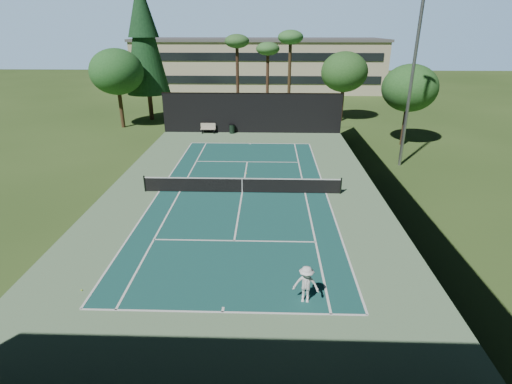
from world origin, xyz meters
TOP-DOWN VIEW (x-y plane):
  - ground at (0.00, 0.00)m, footprint 160.00×160.00m
  - apron_slab at (0.00, 0.00)m, footprint 18.00×32.00m
  - court_surface at (0.00, 0.00)m, footprint 10.97×23.77m
  - court_lines at (0.00, 0.00)m, footprint 11.07×23.87m
  - tennis_net at (0.00, 0.00)m, footprint 12.90×0.10m
  - fence at (0.00, 0.06)m, footprint 18.04×32.05m
  - player at (3.20, -11.10)m, footprint 1.11×0.74m
  - tennis_ball_a at (-5.95, -10.72)m, footprint 0.07×0.07m
  - tennis_ball_b at (-0.00, 1.40)m, footprint 0.06×0.06m
  - tennis_ball_c at (0.08, 3.65)m, footprint 0.08×0.08m
  - tennis_ball_d at (-4.67, 2.03)m, footprint 0.08×0.08m
  - park_bench at (-4.46, 15.64)m, footprint 1.50×0.45m
  - trash_bin at (-2.02, 15.66)m, footprint 0.56×0.56m
  - pine_tree at (-12.00, 22.00)m, footprint 4.80×4.80m
  - palm_a at (-2.00, 24.00)m, footprint 2.80×2.80m
  - palm_b at (1.50, 26.00)m, footprint 2.80×2.80m
  - palm_c at (4.00, 23.00)m, footprint 2.80×2.80m
  - decid_tree_a at (10.00, 22.00)m, footprint 5.12×5.12m
  - decid_tree_b at (14.00, 12.00)m, footprint 4.80×4.80m
  - decid_tree_c at (-14.00, 18.00)m, footprint 5.44×5.44m
  - campus_building at (0.00, 45.98)m, footprint 40.50×12.50m
  - light_pole at (12.00, 6.00)m, footprint 0.90×0.25m

SIDE VIEW (x-z plane):
  - ground at x=0.00m, z-range 0.00..0.00m
  - apron_slab at x=0.00m, z-range 0.00..0.01m
  - court_surface at x=0.00m, z-range 0.01..0.02m
  - court_lines at x=0.00m, z-range 0.02..0.02m
  - tennis_ball_b at x=0.00m, z-range 0.00..0.06m
  - tennis_ball_a at x=-5.95m, z-range 0.00..0.07m
  - tennis_ball_c at x=0.08m, z-range 0.00..0.08m
  - tennis_ball_d at x=-4.67m, z-range 0.00..0.08m
  - trash_bin at x=-2.02m, z-range 0.01..0.95m
  - park_bench at x=-4.46m, z-range 0.03..1.06m
  - tennis_net at x=0.00m, z-range 0.01..1.11m
  - player at x=3.20m, z-range 0.00..1.59m
  - fence at x=0.00m, z-range -0.01..4.02m
  - campus_building at x=0.00m, z-range 0.06..8.36m
  - decid_tree_b at x=14.00m, z-range 1.51..8.65m
  - decid_tree_a at x=10.00m, z-range 1.61..9.23m
  - decid_tree_c at x=-14.00m, z-range 1.72..9.81m
  - light_pole at x=12.00m, z-range 0.35..12.57m
  - palm_b at x=1.50m, z-range 3.15..11.57m
  - palm_a at x=-2.00m, z-range 3.53..12.85m
  - palm_c at x=4.00m, z-range 3.72..13.49m
  - pine_tree at x=-12.00m, z-range 2.05..17.05m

